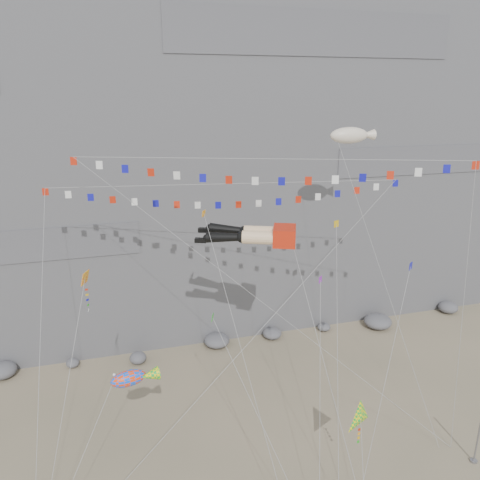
{
  "coord_description": "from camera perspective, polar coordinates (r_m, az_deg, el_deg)",
  "views": [
    {
      "loc": [
        -9.35,
        -24.44,
        24.87
      ],
      "look_at": [
        0.18,
        9.0,
        13.84
      ],
      "focal_mm": 35.0,
      "sensor_mm": 36.0,
      "label": 1
    }
  ],
  "objects": [
    {
      "name": "harlequin_kite",
      "position": [
        28.73,
        -18.38,
        -4.56
      ],
      "size": [
        4.62,
        6.61,
        16.03
      ],
      "color": "red",
      "rests_on": "ground"
    },
    {
      "name": "anchor_pole_right",
      "position": [
        38.84,
        26.99,
        -20.82
      ],
      "size": [
        0.12,
        0.12,
        3.86
      ],
      "primitive_type": "cylinder",
      "color": "gray",
      "rests_on": "ground"
    },
    {
      "name": "delta_kite",
      "position": [
        32.61,
        14.49,
        -20.24
      ],
      "size": [
        3.78,
        6.7,
        8.17
      ],
      "color": "yellow",
      "rests_on": "ground"
    },
    {
      "name": "legs_kite",
      "position": [
        33.2,
        2.05,
        0.62
      ],
      "size": [
        7.28,
        17.33,
        20.68
      ],
      "rotation": [
        0.0,
        0.0,
        -0.39
      ],
      "color": "red",
      "rests_on": "ground"
    },
    {
      "name": "flag_banner_upper",
      "position": [
        36.36,
        -1.47,
        6.82
      ],
      "size": [
        28.07,
        16.38,
        27.17
      ],
      "color": "red",
      "rests_on": "ground"
    },
    {
      "name": "talus_boulders",
      "position": [
        48.93,
        -2.84,
        -12.16
      ],
      "size": [
        60.0,
        3.0,
        1.2
      ],
      "primitive_type": null,
      "color": "slate",
      "rests_on": "ground"
    },
    {
      "name": "small_kite_e",
      "position": [
        34.99,
        20.01,
        -3.4
      ],
      "size": [
        7.74,
        7.54,
        16.42
      ],
      "color": "#1212A3",
      "rests_on": "ground"
    },
    {
      "name": "fish_windsock",
      "position": [
        30.3,
        -13.49,
        -16.13
      ],
      "size": [
        7.78,
        5.96,
        11.34
      ],
      "color": "#FF3E0D",
      "rests_on": "ground"
    },
    {
      "name": "flag_banner_lower",
      "position": [
        31.04,
        3.57,
        9.79
      ],
      "size": [
        24.77,
        10.92,
        24.86
      ],
      "color": "red",
      "rests_on": "ground"
    },
    {
      "name": "small_kite_a",
      "position": [
        32.6,
        -4.18,
        2.3
      ],
      "size": [
        2.93,
        13.39,
        21.18
      ],
      "color": "orange",
      "rests_on": "ground"
    },
    {
      "name": "cliff",
      "position": [
        57.21,
        -6.83,
        17.61
      ],
      "size": [
        80.0,
        28.0,
        50.0
      ],
      "primitive_type": "cube",
      "color": "slate",
      "rests_on": "ground"
    },
    {
      "name": "small_kite_d",
      "position": [
        37.98,
        11.67,
        1.48
      ],
      "size": [
        6.38,
        14.2,
        20.84
      ],
      "color": "gold",
      "rests_on": "ground"
    },
    {
      "name": "blimp_windsock",
      "position": [
        39.71,
        13.17,
        12.25
      ],
      "size": [
        4.8,
        12.54,
        24.64
      ],
      "color": "beige",
      "rests_on": "ground"
    },
    {
      "name": "small_kite_b",
      "position": [
        33.96,
        9.77,
        -5.37
      ],
      "size": [
        4.55,
        10.29,
        15.92
      ],
      "color": "purple",
      "rests_on": "ground"
    },
    {
      "name": "small_kite_c",
      "position": [
        31.03,
        -3.12,
        -9.93
      ],
      "size": [
        4.56,
        10.36,
        15.05
      ],
      "color": "green",
      "rests_on": "ground"
    },
    {
      "name": "ground",
      "position": [
        36.1,
        4.05,
        -26.0
      ],
      "size": [
        120.0,
        120.0,
        0.0
      ],
      "primitive_type": "plane",
      "color": "gray",
      "rests_on": "ground"
    }
  ]
}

